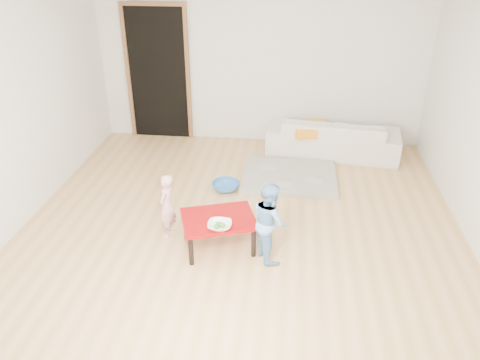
% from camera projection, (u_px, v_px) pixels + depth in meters
% --- Properties ---
extents(floor, '(5.00, 5.00, 0.01)m').
position_uv_depth(floor, '(242.00, 221.00, 5.48)').
color(floor, tan).
rests_on(floor, ground).
extents(back_wall, '(5.00, 0.02, 2.60)m').
position_uv_depth(back_wall, '(260.00, 59.00, 7.07)').
color(back_wall, silver).
rests_on(back_wall, floor).
extents(left_wall, '(0.02, 5.00, 2.60)m').
position_uv_depth(left_wall, '(16.00, 107.00, 5.13)').
color(left_wall, silver).
rests_on(left_wall, floor).
extents(doorway, '(1.02, 0.08, 2.11)m').
position_uv_depth(doorway, '(158.00, 75.00, 7.34)').
color(doorway, brown).
rests_on(doorway, back_wall).
extents(sofa, '(2.02, 0.98, 0.57)m').
position_uv_depth(sofa, '(333.00, 136.00, 7.03)').
color(sofa, beige).
rests_on(sofa, floor).
extents(cushion, '(0.58, 0.54, 0.13)m').
position_uv_depth(cushion, '(311.00, 129.00, 6.86)').
color(cushion, orange).
rests_on(cushion, sofa).
extents(red_table, '(0.89, 0.77, 0.37)m').
position_uv_depth(red_table, '(219.00, 233.00, 4.94)').
color(red_table, '#8C0709').
rests_on(red_table, floor).
extents(bowl, '(0.24, 0.24, 0.06)m').
position_uv_depth(bowl, '(220.00, 226.00, 4.67)').
color(bowl, white).
rests_on(bowl, red_table).
extents(broccoli, '(0.12, 0.12, 0.06)m').
position_uv_depth(broccoli, '(220.00, 226.00, 4.67)').
color(broccoli, '#2D5919').
rests_on(broccoli, red_table).
extents(child_pink, '(0.21, 0.29, 0.74)m').
position_uv_depth(child_pink, '(167.00, 206.00, 5.07)').
color(child_pink, '#D5616F').
rests_on(child_pink, floor).
extents(child_blue, '(0.47, 0.51, 0.85)m').
position_uv_depth(child_blue, '(270.00, 221.00, 4.69)').
color(child_blue, '#5C86D5').
rests_on(child_blue, floor).
extents(basin, '(0.36, 0.36, 0.11)m').
position_uv_depth(basin, '(226.00, 186.00, 6.12)').
color(basin, '#3069B6').
rests_on(basin, floor).
extents(blanket, '(1.27, 1.06, 0.06)m').
position_uv_depth(blanket, '(290.00, 177.00, 6.42)').
color(blanket, '#B3AE9D').
rests_on(blanket, floor).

